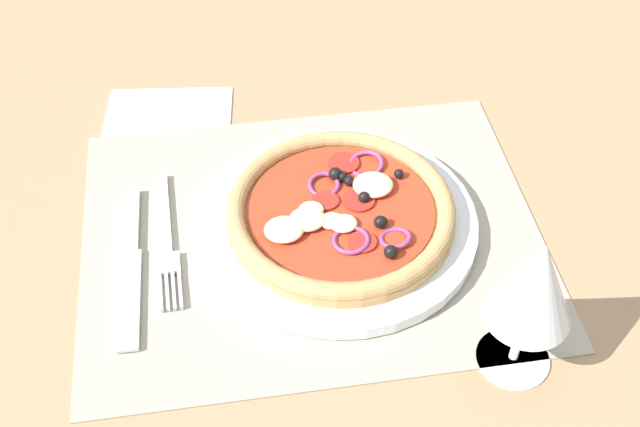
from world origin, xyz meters
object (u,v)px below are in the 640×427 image
Objects in this scene: plate at (340,221)px; knife at (131,265)px; wine_glass at (534,287)px; fork at (167,245)px; napkin at (167,123)px; pizza at (340,208)px.

knife is at bearing 6.52° from plate.
plate is 1.82× the size of wine_glass.
fork reaches higher than napkin.
plate is 1.35× the size of knife.
plate is at bearing 89.18° from fork.
fork is at bearing -30.59° from wine_glass.
wine_glass is (-32.88, 15.24, 9.41)cm from knife.
wine_glass reaches higher than fork.
knife is at bearing 79.79° from napkin.
plate is 17.08cm from fork.
fork is 4.10cm from knife.
plate is at bearing 97.77° from knife.
napkin is (29.05, -36.50, -9.89)cm from wine_glass.
fork is 0.90× the size of knife.
napkin is at bearing -51.48° from wine_glass.
pizza is 1.12× the size of knife.
napkin is at bearing 171.04° from knife.
pizza reaches higher than plate.
pizza is 1.24× the size of fork.
fork is 1.21× the size of wine_glass.
pizza reaches higher than fork.
knife is 21.61cm from napkin.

